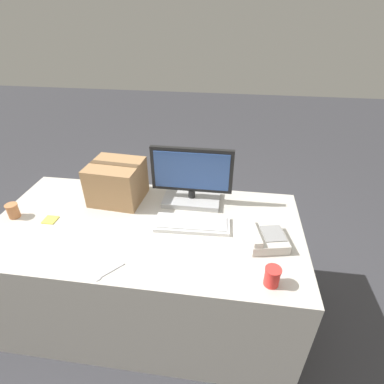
% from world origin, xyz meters
% --- Properties ---
extents(ground_plane, '(12.00, 12.00, 0.00)m').
position_xyz_m(ground_plane, '(0.00, 0.00, 0.00)').
color(ground_plane, '#38383D').
extents(office_desk, '(1.80, 0.90, 0.74)m').
position_xyz_m(office_desk, '(0.00, 0.00, 0.37)').
color(office_desk, beige).
rests_on(office_desk, ground_plane).
extents(monitor, '(0.50, 0.22, 0.37)m').
position_xyz_m(monitor, '(0.23, 0.28, 0.89)').
color(monitor, '#B7B7B7').
rests_on(monitor, office_desk).
extents(keyboard, '(0.43, 0.18, 0.03)m').
position_xyz_m(keyboard, '(0.27, 0.03, 0.75)').
color(keyboard, silver).
rests_on(keyboard, office_desk).
extents(desk_phone, '(0.24, 0.25, 0.08)m').
position_xyz_m(desk_phone, '(0.67, -0.05, 0.77)').
color(desk_phone, beige).
rests_on(desk_phone, office_desk).
extents(paper_cup_left, '(0.07, 0.07, 0.09)m').
position_xyz_m(paper_cup_left, '(-0.80, -0.03, 0.78)').
color(paper_cup_left, '#BC7547').
rests_on(paper_cup_left, office_desk).
extents(paper_cup_right, '(0.07, 0.07, 0.10)m').
position_xyz_m(paper_cup_right, '(0.69, -0.34, 0.79)').
color(paper_cup_right, red).
rests_on(paper_cup_right, office_desk).
extents(spoon, '(0.11, 0.13, 0.00)m').
position_xyz_m(spoon, '(-0.09, -0.39, 0.74)').
color(spoon, '#B2B2B7').
rests_on(spoon, office_desk).
extents(cardboard_box, '(0.34, 0.31, 0.26)m').
position_xyz_m(cardboard_box, '(-0.24, 0.25, 0.86)').
color(cardboard_box, '#9E754C').
rests_on(cardboard_box, office_desk).
extents(sticky_note_pad, '(0.08, 0.08, 0.01)m').
position_xyz_m(sticky_note_pad, '(-0.57, -0.03, 0.74)').
color(sticky_note_pad, '#E5DB4C').
rests_on(sticky_note_pad, office_desk).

